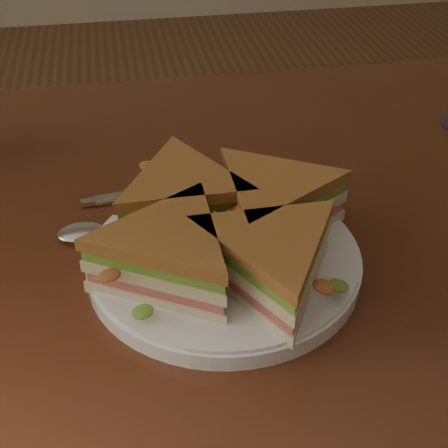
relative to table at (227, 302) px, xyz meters
name	(u,v)px	position (x,y,z in m)	size (l,w,h in m)	color
table	(227,302)	(0.00, 0.00, 0.00)	(1.20, 0.80, 0.75)	#37180C
plate	(224,260)	(-0.01, -0.05, 0.11)	(0.26, 0.26, 0.02)	white
sandwich_wedges	(224,228)	(-0.01, -0.05, 0.14)	(0.31, 0.31, 0.06)	beige
crisps_mound	(224,232)	(-0.01, -0.05, 0.14)	(0.09, 0.09, 0.05)	#D5561B
spoon	(104,228)	(-0.12, 0.02, 0.10)	(0.18, 0.06, 0.01)	silver
knife	(171,189)	(-0.05, 0.09, 0.10)	(0.21, 0.04, 0.00)	silver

